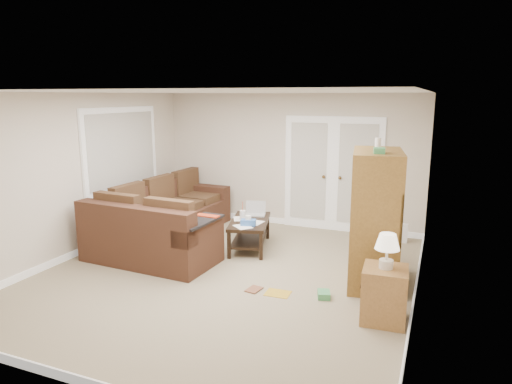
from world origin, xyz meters
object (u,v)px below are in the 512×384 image
at_px(coffee_table, 250,232).
at_px(side_cabinet, 384,290).
at_px(tv_armoire, 374,217).
at_px(sectional_sofa, 163,224).

distance_m(coffee_table, side_cabinet, 2.92).
bearing_deg(tv_armoire, side_cabinet, -84.07).
bearing_deg(sectional_sofa, coffee_table, 19.40).
xyz_separation_m(sectional_sofa, coffee_table, (1.39, 0.41, -0.11)).
distance_m(tv_armoire, side_cabinet, 1.21).
xyz_separation_m(coffee_table, tv_armoire, (2.06, -0.69, 0.64)).
relative_size(coffee_table, side_cabinet, 1.26).
bearing_deg(coffee_table, sectional_sofa, -179.01).
xyz_separation_m(sectional_sofa, side_cabinet, (3.73, -1.33, -0.00)).
height_order(sectional_sofa, tv_armoire, tv_armoire).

